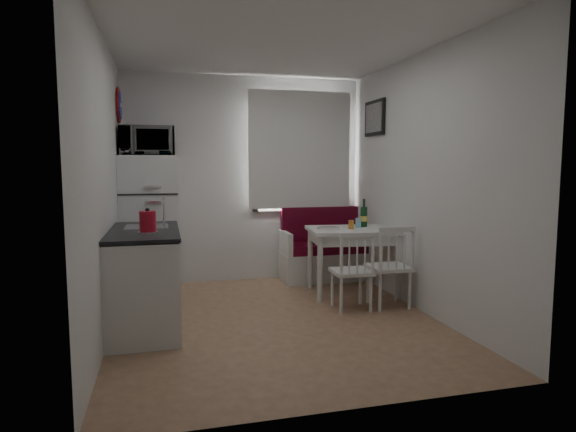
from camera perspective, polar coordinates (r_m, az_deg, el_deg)
name	(u,v)px	position (r m, az deg, el deg)	size (l,w,h in m)	color
floor	(277,321)	(4.71, -1.36, -12.31)	(3.00, 3.50, 0.02)	#8F6A4C
ceiling	(276,40)	(4.61, -1.45, 20.10)	(3.00, 3.50, 0.02)	white
wall_back	(245,180)	(6.19, -5.07, 4.33)	(3.00, 0.02, 2.60)	white
wall_front	(344,196)	(2.80, 6.71, 2.32)	(3.00, 0.02, 2.60)	white
wall_left	(105,187)	(4.38, -20.91, 3.28)	(0.02, 3.50, 2.60)	white
wall_right	(421,183)	(5.03, 15.54, 3.76)	(0.02, 3.50, 2.60)	white
window	(299,154)	(6.31, 1.28, 7.34)	(1.22, 0.06, 1.47)	white
curtain	(300,150)	(6.24, 1.46, 7.81)	(1.35, 0.02, 1.50)	white
kitchen_counter	(145,278)	(4.63, -16.57, -7.02)	(0.62, 1.32, 1.16)	white
wall_sign	(120,105)	(5.86, -19.32, 12.26)	(0.40, 0.40, 0.03)	#1B2CA6
picture_frame	(374,118)	(6.02, 10.20, 11.36)	(0.04, 0.52, 0.42)	black
bench	(331,255)	(6.33, 5.08, -4.65)	(1.31, 0.50, 0.93)	white
dining_table	(353,236)	(5.57, 7.76, -2.32)	(1.09, 0.83, 0.76)	white
chair_left	(355,262)	(4.91, 7.90, -5.47)	(0.40, 0.38, 0.44)	white
chair_right	(393,258)	(5.07, 12.32, -4.87)	(0.41, 0.39, 0.46)	white
fridge	(150,225)	(5.80, -16.04, -1.00)	(0.64, 0.64, 1.59)	white
microwave	(147,141)	(5.71, -16.33, 8.53)	(0.59, 0.40, 0.33)	white
kettle	(148,222)	(4.19, -16.29, -0.66)	(0.16, 0.16, 0.22)	red
wine_bottle	(364,213)	(5.70, 8.98, 0.38)	(0.08, 0.08, 0.33)	#144020
drinking_glass_orange	(351,225)	(5.49, 7.49, -1.02)	(0.06, 0.06, 0.10)	orange
drinking_glass_blue	(358,223)	(5.63, 8.34, -0.80)	(0.07, 0.07, 0.11)	#7CC0D4
plate	(328,228)	(5.47, 4.78, -1.43)	(0.25, 0.25, 0.02)	white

